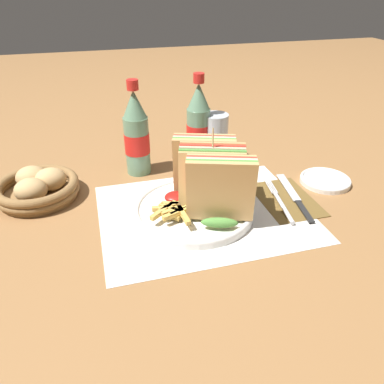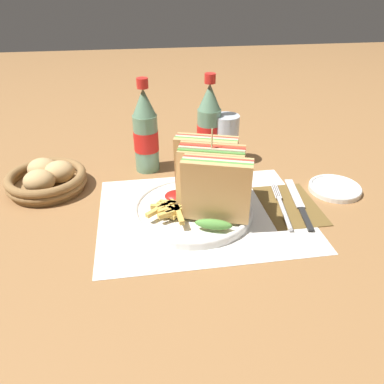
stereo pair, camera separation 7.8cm
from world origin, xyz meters
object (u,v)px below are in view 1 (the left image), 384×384
coke_bottle_near (136,135)px  bread_basket (38,187)px  plate_main (195,209)px  side_saucer (325,180)px  knife (295,197)px  club_sandwich (212,177)px  glass_near (215,138)px  fork (280,202)px  coke_bottle_far (198,126)px

coke_bottle_near → bread_basket: (-0.24, -0.06, -0.07)m
plate_main → side_saucer: plate_main is taller
knife → bread_basket: (-0.55, 0.16, 0.02)m
club_sandwich → glass_near: 0.25m
knife → glass_near: 0.27m
coke_bottle_near → club_sandwich: bearing=-62.2°
plate_main → coke_bottle_near: coke_bottle_near is taller
glass_near → bread_basket: (-0.44, -0.08, -0.04)m
coke_bottle_near → glass_near: size_ratio=1.81×
plate_main → bread_basket: bread_basket is taller
club_sandwich → knife: club_sandwich is taller
glass_near → fork: bearing=-75.5°
glass_near → side_saucer: size_ratio=1.08×
club_sandwich → fork: bearing=-6.7°
club_sandwich → knife: 0.21m
plate_main → coke_bottle_near: 0.25m
club_sandwich → fork: 0.17m
knife → bread_basket: size_ratio=1.13×
club_sandwich → fork: (0.15, -0.02, -0.07)m
club_sandwich → coke_bottle_far: coke_bottle_far is taller
fork → coke_bottle_far: bearing=121.8°
side_saucer → knife: bearing=-156.1°
coke_bottle_near → plate_main: bearing=-69.2°
coke_bottle_far → club_sandwich: bearing=-100.1°
club_sandwich → knife: (0.20, -0.00, -0.08)m
coke_bottle_near → fork: bearing=-41.8°
knife → glass_near: (-0.11, 0.24, 0.06)m
coke_bottle_far → bread_basket: coke_bottle_far is taller
plate_main → coke_bottle_far: 0.27m
fork → knife: size_ratio=0.94×
club_sandwich → coke_bottle_near: coke_bottle_near is taller
plate_main → fork: size_ratio=1.30×
plate_main → club_sandwich: club_sandwich is taller
side_saucer → coke_bottle_far: bearing=142.8°
coke_bottle_near → glass_near: (0.21, 0.01, -0.04)m
bread_basket → side_saucer: bread_basket is taller
coke_bottle_near → bread_basket: coke_bottle_near is taller
fork → bread_basket: (-0.51, 0.18, 0.02)m
club_sandwich → glass_near: club_sandwich is taller
coke_bottle_near → side_saucer: bearing=-22.9°
knife → coke_bottle_near: bearing=153.5°
bread_basket → side_saucer: bearing=-9.8°
knife → coke_bottle_far: coke_bottle_far is taller
plate_main → glass_near: size_ratio=1.97×
fork → bread_basket: bread_basket is taller
club_sandwich → fork: size_ratio=1.10×
fork → side_saucer: 0.16m
fork → knife: fork is taller
plate_main → side_saucer: bearing=7.0°
knife → bread_basket: bread_basket is taller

